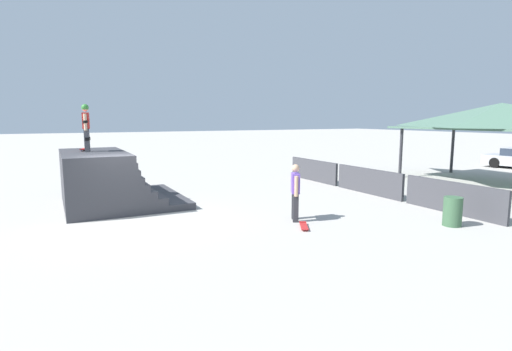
{
  "coord_description": "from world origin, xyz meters",
  "views": [
    {
      "loc": [
        12.43,
        -2.1,
        3.11
      ],
      "look_at": [
        -0.17,
        4.41,
        1.07
      ],
      "focal_mm": 28.0,
      "sensor_mm": 36.0,
      "label": 1
    }
  ],
  "objects_px": {
    "skateboard_on_deck": "(84,149)",
    "trash_bin": "(453,211)",
    "skateboard_on_ground": "(304,226)",
    "bystander_walking": "(295,189)",
    "skater_on_deck": "(86,124)"
  },
  "relations": [
    {
      "from": "skater_on_deck",
      "to": "bystander_walking",
      "type": "bearing_deg",
      "value": 54.6
    },
    {
      "from": "skateboard_on_ground",
      "to": "trash_bin",
      "type": "distance_m",
      "value": 4.36
    },
    {
      "from": "skater_on_deck",
      "to": "trash_bin",
      "type": "relative_size",
      "value": 1.95
    },
    {
      "from": "skateboard_on_deck",
      "to": "skateboard_on_ground",
      "type": "xyz_separation_m",
      "value": [
        6.48,
        5.22,
        -1.94
      ]
    },
    {
      "from": "bystander_walking",
      "to": "trash_bin",
      "type": "distance_m",
      "value": 4.59
    },
    {
      "from": "skateboard_on_deck",
      "to": "skateboard_on_ground",
      "type": "height_order",
      "value": "skateboard_on_deck"
    },
    {
      "from": "skateboard_on_deck",
      "to": "skateboard_on_ground",
      "type": "distance_m",
      "value": 8.54
    },
    {
      "from": "skateboard_on_ground",
      "to": "skateboard_on_deck",
      "type": "bearing_deg",
      "value": 68.04
    },
    {
      "from": "skateboard_on_deck",
      "to": "bystander_walking",
      "type": "relative_size",
      "value": 0.5
    },
    {
      "from": "skateboard_on_deck",
      "to": "trash_bin",
      "type": "distance_m",
      "value": 12.46
    },
    {
      "from": "trash_bin",
      "to": "skateboard_on_deck",
      "type": "bearing_deg",
      "value": -132.1
    },
    {
      "from": "skateboard_on_deck",
      "to": "trash_bin",
      "type": "xyz_separation_m",
      "value": [
        8.29,
        9.17,
        -1.57
      ]
    },
    {
      "from": "skater_on_deck",
      "to": "bystander_walking",
      "type": "height_order",
      "value": "skater_on_deck"
    },
    {
      "from": "skater_on_deck",
      "to": "skateboard_on_deck",
      "type": "relative_size",
      "value": 1.91
    },
    {
      "from": "skateboard_on_deck",
      "to": "skateboard_on_ground",
      "type": "relative_size",
      "value": 1.05
    }
  ]
}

